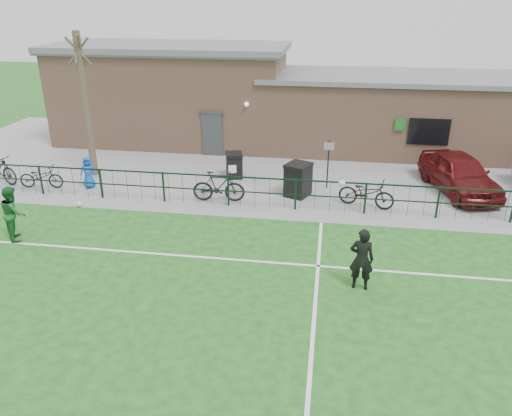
# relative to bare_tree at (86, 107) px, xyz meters

# --- Properties ---
(ground) EXTENTS (90.00, 90.00, 0.00)m
(ground) POSITION_rel_bare_tree_xyz_m (8.00, -10.50, -3.00)
(ground) COLOR #174F17
(ground) RESTS_ON ground
(paving_strip) EXTENTS (34.00, 13.00, 0.02)m
(paving_strip) POSITION_rel_bare_tree_xyz_m (8.00, 3.00, -2.99)
(paving_strip) COLOR gray
(paving_strip) RESTS_ON ground
(pitch_line_touch) EXTENTS (28.00, 0.10, 0.01)m
(pitch_line_touch) POSITION_rel_bare_tree_xyz_m (8.00, -2.70, -3.00)
(pitch_line_touch) COLOR white
(pitch_line_touch) RESTS_ON ground
(pitch_line_mid) EXTENTS (28.00, 0.10, 0.01)m
(pitch_line_mid) POSITION_rel_bare_tree_xyz_m (8.00, -6.50, -3.00)
(pitch_line_mid) COLOR white
(pitch_line_mid) RESTS_ON ground
(pitch_line_perp) EXTENTS (0.10, 16.00, 0.01)m
(pitch_line_perp) POSITION_rel_bare_tree_xyz_m (10.00, -10.50, -3.00)
(pitch_line_perp) COLOR white
(pitch_line_perp) RESTS_ON ground
(perimeter_fence) EXTENTS (28.00, 0.10, 1.20)m
(perimeter_fence) POSITION_rel_bare_tree_xyz_m (8.00, -2.50, -2.40)
(perimeter_fence) COLOR black
(perimeter_fence) RESTS_ON ground
(bare_tree) EXTENTS (0.30, 0.30, 6.00)m
(bare_tree) POSITION_rel_bare_tree_xyz_m (0.00, 0.00, 0.00)
(bare_tree) COLOR #463A2A
(bare_tree) RESTS_ON ground
(wheelie_bin_left) EXTENTS (0.84, 0.90, 1.00)m
(wheelie_bin_left) POSITION_rel_bare_tree_xyz_m (6.12, 0.56, -2.48)
(wheelie_bin_left) COLOR black
(wheelie_bin_left) RESTS_ON paving_strip
(wheelie_bin_right) EXTENTS (1.11, 1.16, 1.23)m
(wheelie_bin_right) POSITION_rel_bare_tree_xyz_m (8.99, -1.12, -2.37)
(wheelie_bin_right) COLOR black
(wheelie_bin_right) RESTS_ON paving_strip
(sign_post) EXTENTS (0.07, 0.07, 2.00)m
(sign_post) POSITION_rel_bare_tree_xyz_m (10.10, -0.09, -1.98)
(sign_post) COLOR black
(sign_post) RESTS_ON paving_strip
(car_maroon) EXTENTS (2.94, 4.85, 1.54)m
(car_maroon) POSITION_rel_bare_tree_xyz_m (15.28, 0.26, -2.21)
(car_maroon) COLOR #4F0E0F
(car_maroon) RESTS_ON paving_strip
(bicycle_c) EXTENTS (1.84, 0.83, 0.93)m
(bicycle_c) POSITION_rel_bare_tree_xyz_m (-1.39, -1.85, -2.51)
(bicycle_c) COLOR black
(bicycle_c) RESTS_ON paving_strip
(bicycle_d) EXTENTS (2.02, 0.73, 1.19)m
(bicycle_d) POSITION_rel_bare_tree_xyz_m (6.05, -2.14, -2.38)
(bicycle_d) COLOR black
(bicycle_d) RESTS_ON paving_strip
(bicycle_e) EXTENTS (2.18, 1.24, 1.09)m
(bicycle_e) POSITION_rel_bare_tree_xyz_m (11.57, -1.84, -2.44)
(bicycle_e) COLOR black
(bicycle_e) RESTS_ON paving_strip
(spectator_child) EXTENTS (0.75, 0.63, 1.31)m
(spectator_child) POSITION_rel_bare_tree_xyz_m (0.51, -1.55, -2.32)
(spectator_child) COLOR blue
(spectator_child) RESTS_ON paving_strip
(goalkeeper_kick) EXTENTS (1.02, 3.42, 1.97)m
(goalkeeper_kick) POSITION_rel_bare_tree_xyz_m (11.13, -7.42, -2.09)
(goalkeeper_kick) COLOR black
(goalkeeper_kick) RESTS_ON ground
(outfield_player) EXTENTS (1.04, 1.10, 1.79)m
(outfield_player) POSITION_rel_bare_tree_xyz_m (0.24, -6.15, -2.10)
(outfield_player) COLOR #195924
(outfield_player) RESTS_ON ground
(ball_ground) EXTENTS (0.24, 0.24, 0.24)m
(ball_ground) POSITION_rel_bare_tree_xyz_m (1.01, -3.45, -2.88)
(ball_ground) COLOR white
(ball_ground) RESTS_ON ground
(clubhouse) EXTENTS (24.25, 5.40, 4.96)m
(clubhouse) POSITION_rel_bare_tree_xyz_m (7.12, 6.00, -0.78)
(clubhouse) COLOR #A97A5E
(clubhouse) RESTS_ON ground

